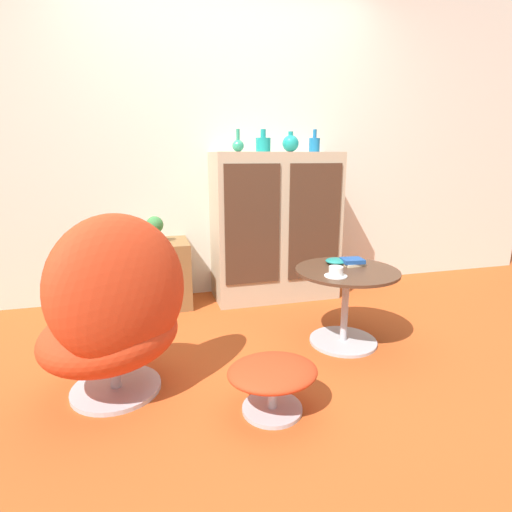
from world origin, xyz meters
TOP-DOWN VIEW (x-y plane):
  - ground_plane at (0.00, 0.00)m, footprint 12.00×12.00m
  - wall_back at (0.00, 1.41)m, footprint 6.40×0.06m
  - sideboard at (0.37, 1.14)m, footprint 1.03×0.48m
  - tv_console at (-0.64, 1.16)m, footprint 0.57×0.44m
  - egg_chair at (-0.84, -0.09)m, footprint 0.93×0.92m
  - ottoman at (-0.15, -0.41)m, footprint 0.43×0.36m
  - coffee_table at (0.52, 0.15)m, footprint 0.64×0.64m
  - vase_leftmost at (0.06, 1.14)m, footprint 0.09×0.09m
  - vase_inner_left at (0.26, 1.14)m, footprint 0.12×0.12m
  - vase_inner_right at (0.49, 1.14)m, footprint 0.13×0.13m
  - vase_rightmost at (0.70, 1.14)m, footprint 0.09×0.09m
  - potted_plant at (-0.61, 1.16)m, footprint 0.13×0.13m
  - teacup at (0.38, 0.04)m, footprint 0.13×0.13m
  - book_stack at (0.60, 0.24)m, footprint 0.15×0.13m
  - bowl at (0.51, 0.29)m, footprint 0.14×0.14m

SIDE VIEW (x-z plane):
  - ground_plane at x=0.00m, z-range 0.00..0.00m
  - ottoman at x=-0.15m, z-range 0.06..0.31m
  - tv_console at x=-0.64m, z-range 0.00..0.53m
  - coffee_table at x=0.52m, z-range 0.07..0.57m
  - egg_chair at x=-0.84m, z-range -0.03..0.92m
  - bowl at x=0.51m, z-range 0.49..0.53m
  - book_stack at x=0.60m, z-range 0.49..0.54m
  - teacup at x=0.38m, z-range 0.49..0.55m
  - sideboard at x=0.37m, z-range 0.00..1.21m
  - potted_plant at x=-0.61m, z-range 0.54..0.74m
  - vase_leftmost at x=0.06m, z-range 1.18..1.35m
  - vase_inner_left at x=0.26m, z-range 1.18..1.36m
  - vase_rightmost at x=0.70m, z-range 1.18..1.36m
  - vase_inner_right at x=0.49m, z-range 1.20..1.36m
  - wall_back at x=0.00m, z-range 0.00..2.60m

